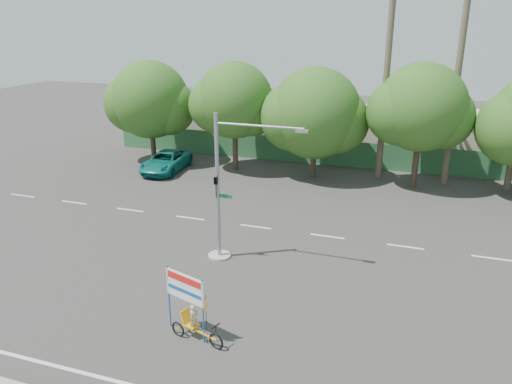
% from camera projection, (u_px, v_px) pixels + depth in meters
% --- Properties ---
extents(ground, '(120.00, 120.00, 0.00)m').
position_uv_depth(ground, '(239.00, 309.00, 19.83)').
color(ground, '#33302D').
rests_on(ground, ground).
extents(fence, '(38.00, 0.08, 2.00)m').
position_uv_depth(fence, '(336.00, 153.00, 38.73)').
color(fence, '#336B3D').
rests_on(fence, ground).
extents(building_left, '(12.00, 8.00, 4.00)m').
position_uv_depth(building_left, '(236.00, 122.00, 45.44)').
color(building_left, beige).
rests_on(building_left, ground).
extents(building_right, '(14.00, 8.00, 3.60)m').
position_uv_depth(building_right, '(445.00, 138.00, 40.08)').
color(building_right, beige).
rests_on(building_right, ground).
extents(tree_far_left, '(7.14, 6.00, 7.96)m').
position_uv_depth(tree_far_left, '(150.00, 102.00, 38.60)').
color(tree_far_left, '#473828').
rests_on(tree_far_left, ground).
extents(tree_left, '(6.66, 5.60, 8.07)m').
position_uv_depth(tree_left, '(234.00, 103.00, 36.39)').
color(tree_left, '#473828').
rests_on(tree_left, ground).
extents(tree_center, '(7.62, 6.40, 7.85)m').
position_uv_depth(tree_center, '(314.00, 116.00, 34.77)').
color(tree_center, '#473828').
rests_on(tree_center, ground).
extents(tree_right, '(6.90, 5.80, 8.36)m').
position_uv_depth(tree_right, '(421.00, 110.00, 32.41)').
color(tree_right, '#473828').
rests_on(tree_right, ground).
extents(palm_tall, '(3.73, 3.79, 17.45)m').
position_uv_depth(palm_tall, '(464.00, 26.00, 31.40)').
color(palm_tall, '#70604C').
rests_on(palm_tall, ground).
extents(palm_short, '(3.73, 3.79, 14.45)m').
position_uv_depth(palm_short, '(389.00, 51.00, 33.29)').
color(palm_short, '#70604C').
rests_on(palm_short, ground).
extents(traffic_signal, '(4.72, 1.10, 7.00)m').
position_uv_depth(traffic_signal, '(224.00, 201.00, 23.09)').
color(traffic_signal, gray).
rests_on(traffic_signal, ground).
extents(trike_billboard, '(2.51, 1.08, 2.57)m').
position_uv_depth(trike_billboard, '(191.00, 312.00, 17.76)').
color(trike_billboard, black).
rests_on(trike_billboard, ground).
extents(pickup_truck, '(2.80, 5.48, 1.48)m').
position_uv_depth(pickup_truck, '(166.00, 161.00, 37.43)').
color(pickup_truck, '#10716A').
rests_on(pickup_truck, ground).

